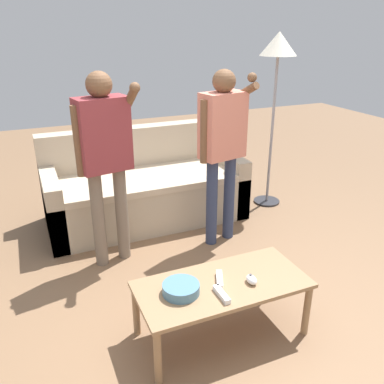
{
  "coord_description": "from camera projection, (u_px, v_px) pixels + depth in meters",
  "views": [
    {
      "loc": [
        -0.99,
        -2.05,
        1.81
      ],
      "look_at": [
        0.0,
        0.26,
        0.76
      ],
      "focal_mm": 37.65,
      "sensor_mm": 36.0,
      "label": 1
    }
  ],
  "objects": [
    {
      "name": "ground_plane",
      "position": [
        207.0,
        307.0,
        2.79
      ],
      "size": [
        12.0,
        12.0,
        0.0
      ],
      "primitive_type": "plane",
      "color": "brown"
    },
    {
      "name": "couch",
      "position": [
        144.0,
        189.0,
        3.99
      ],
      "size": [
        1.89,
        0.85,
        0.87
      ],
      "color": "#B7A88E",
      "rests_on": "ground"
    },
    {
      "name": "coffee_table",
      "position": [
        222.0,
        289.0,
        2.43
      ],
      "size": [
        1.04,
        0.48,
        0.38
      ],
      "color": "#997551",
      "rests_on": "ground"
    },
    {
      "name": "snack_bowl",
      "position": [
        181.0,
        289.0,
        2.31
      ],
      "size": [
        0.22,
        0.22,
        0.06
      ],
      "primitive_type": "cylinder",
      "color": "teal",
      "rests_on": "coffee_table"
    },
    {
      "name": "game_remote_nunchuk",
      "position": [
        251.0,
        280.0,
        2.4
      ],
      "size": [
        0.06,
        0.09,
        0.05
      ],
      "color": "white",
      "rests_on": "coffee_table"
    },
    {
      "name": "floor_lamp",
      "position": [
        278.0,
        56.0,
        3.85
      ],
      "size": [
        0.36,
        0.36,
        1.75
      ],
      "color": "#2D2D33",
      "rests_on": "ground"
    },
    {
      "name": "player_right",
      "position": [
        223.0,
        139.0,
        3.31
      ],
      "size": [
        0.47,
        0.28,
        1.5
      ],
      "color": "#2D3856",
      "rests_on": "ground"
    },
    {
      "name": "player_left",
      "position": [
        105.0,
        149.0,
        2.99
      ],
      "size": [
        0.48,
        0.31,
        1.52
      ],
      "color": "#756656",
      "rests_on": "ground"
    },
    {
      "name": "game_remote_wand_near",
      "position": [
        222.0,
        294.0,
        2.28
      ],
      "size": [
        0.04,
        0.16,
        0.03
      ],
      "color": "white",
      "rests_on": "coffee_table"
    },
    {
      "name": "game_remote_wand_far",
      "position": [
        220.0,
        279.0,
        2.41
      ],
      "size": [
        0.1,
        0.16,
        0.03
      ],
      "color": "white",
      "rests_on": "coffee_table"
    }
  ]
}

